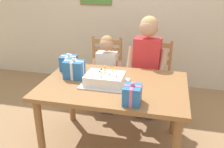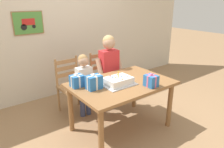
{
  "view_description": "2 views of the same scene",
  "coord_description": "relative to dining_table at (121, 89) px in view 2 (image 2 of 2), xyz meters",
  "views": [
    {
      "loc": [
        0.48,
        -2.11,
        1.73
      ],
      "look_at": [
        -0.03,
        0.07,
        0.8
      ],
      "focal_mm": 39.78,
      "sensor_mm": 36.0,
      "label": 1
    },
    {
      "loc": [
        -1.77,
        -2.13,
        1.85
      ],
      "look_at": [
        -0.09,
        0.11,
        0.85
      ],
      "focal_mm": 34.32,
      "sensor_mm": 36.0,
      "label": 2
    }
  ],
  "objects": [
    {
      "name": "back_wall",
      "position": [
        -0.0,
        1.74,
        0.66
      ],
      "size": [
        6.4,
        0.11,
        2.6
      ],
      "color": "beige",
      "rests_on": "ground"
    },
    {
      "name": "ground_plane",
      "position": [
        0.0,
        0.0,
        -0.64
      ],
      "size": [
        20.0,
        20.0,
        0.0
      ],
      "primitive_type": "plane",
      "color": "#997551"
    },
    {
      "name": "gift_box_corner_small",
      "position": [
        -0.42,
        0.05,
        0.19
      ],
      "size": [
        0.2,
        0.14,
        0.22
      ],
      "color": "#286BB7",
      "rests_on": "dining_table"
    },
    {
      "name": "gift_box_beside_cake",
      "position": [
        0.23,
        -0.33,
        0.17
      ],
      "size": [
        0.15,
        0.17,
        0.19
      ],
      "color": "#286BB7",
      "rests_on": "dining_table"
    },
    {
      "name": "chair_left",
      "position": [
        -0.33,
        0.89,
        -0.17
      ],
      "size": [
        0.44,
        0.44,
        0.92
      ],
      "color": "#A87A4C",
      "rests_on": "ground"
    },
    {
      "name": "child_older",
      "position": [
        0.25,
        0.64,
        0.14
      ],
      "size": [
        0.48,
        0.28,
        1.28
      ],
      "color": "#38426B",
      "rests_on": "ground"
    },
    {
      "name": "birthday_cake",
      "position": [
        -0.08,
        -0.03,
        0.14
      ],
      "size": [
        0.44,
        0.34,
        0.19
      ],
      "color": "silver",
      "rests_on": "dining_table"
    },
    {
      "name": "chair_right",
      "position": [
        0.33,
        0.89,
        -0.17
      ],
      "size": [
        0.43,
        0.43,
        0.92
      ],
      "color": "#A87A4C",
      "rests_on": "ground"
    },
    {
      "name": "dining_table",
      "position": [
        0.0,
        0.0,
        0.0
      ],
      "size": [
        1.39,
        0.93,
        0.73
      ],
      "color": "olive",
      "rests_on": "ground"
    },
    {
      "name": "child_younger",
      "position": [
        -0.23,
        0.64,
        -0.01
      ],
      "size": [
        0.37,
        0.22,
        1.04
      ],
      "color": "#38426B",
      "rests_on": "ground"
    },
    {
      "name": "gift_box_red_large",
      "position": [
        -0.56,
        0.25,
        0.17
      ],
      "size": [
        0.17,
        0.15,
        0.19
      ],
      "color": "#286BB7",
      "rests_on": "dining_table"
    }
  ]
}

